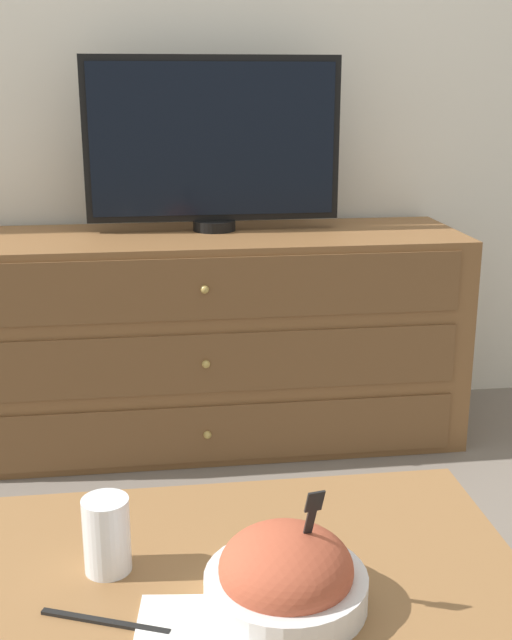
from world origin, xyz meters
name	(u,v)px	position (x,y,z in m)	size (l,w,h in m)	color
ground_plane	(173,405)	(0.00, 0.00, 0.00)	(12.00, 12.00, 0.00)	#70665B
wall_back	(161,21)	(0.00, 0.03, 1.30)	(12.00, 0.05, 2.60)	silver
dresser	(200,339)	(0.09, -0.27, 0.33)	(1.63, 0.50, 0.67)	brown
tv	(213,142)	(0.14, -0.20, 0.94)	(0.78, 0.13, 0.53)	black
coffee_table	(191,608)	(-0.02, -1.67, 0.36)	(1.00, 0.55, 0.42)	olive
takeout_bowl	(286,576)	(0.11, -1.75, 0.46)	(0.23, 0.23, 0.18)	silver
drink_cup	(107,539)	(-0.14, -1.64, 0.47)	(0.07, 0.07, 0.12)	white
napkin	(193,631)	(-0.02, -1.80, 0.42)	(0.17, 0.17, 0.00)	white
knife	(105,622)	(-0.14, -1.76, 0.42)	(0.17, 0.08, 0.01)	black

